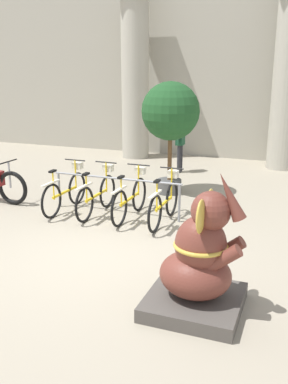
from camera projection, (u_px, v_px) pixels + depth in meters
The scene contains 11 objects.
ground_plane at pixel (93, 254), 6.83m from camera, with size 60.00×60.00×0.00m, color #9E937F.
building_facade at pixel (215, 65), 13.72m from camera, with size 20.00×0.20×6.00m.
column_left at pixel (135, 77), 13.74m from camera, with size 1.10×1.10×5.16m.
bike_rack at pixel (116, 187), 8.58m from camera, with size 2.76×0.05×0.77m.
bicycle_0 at pixel (66, 191), 8.87m from camera, with size 0.48×1.71×1.00m.
bicycle_1 at pixel (97, 194), 8.64m from camera, with size 0.48×1.71×1.00m.
bicycle_2 at pixel (130, 198), 8.41m from camera, with size 0.48×1.71×1.00m.
bicycle_3 at pixel (164, 202), 8.12m from camera, with size 0.48×1.71×1.00m.
elephant_statue at pixel (199, 264), 5.10m from camera, with size 1.14×1.14×1.78m.
person_pedestrian at pixel (180, 139), 12.05m from camera, with size 0.21×0.47×1.62m.
potted_tree at pixel (170, 115), 9.73m from camera, with size 1.33×1.33×2.60m.
Camera 1 is at (3.03, -5.58, 2.84)m, focal length 40.00 mm.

